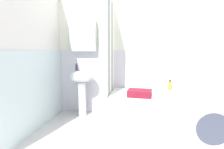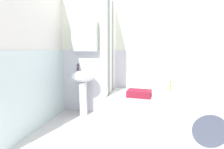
{
  "view_description": "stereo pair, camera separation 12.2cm",
  "coord_description": "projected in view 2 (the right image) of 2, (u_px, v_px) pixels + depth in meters",
  "views": [
    {
      "loc": [
        -0.03,
        -1.96,
        1.22
      ],
      "look_at": [
        -0.47,
        0.79,
        0.82
      ],
      "focal_mm": 28.27,
      "sensor_mm": 36.0,
      "label": 1
    },
    {
      "loc": [
        0.09,
        -1.94,
        1.22
      ],
      "look_at": [
        -0.47,
        0.79,
        0.82
      ],
      "focal_mm": 28.27,
      "sensor_mm": 36.0,
      "label": 2
    }
  ],
  "objects": [
    {
      "name": "lotion_bottle",
      "position": [
        185.0,
        86.0,
        2.94
      ],
      "size": [
        0.05,
        0.05,
        0.21
      ],
      "color": "#CD436D",
      "rests_on": "bathtub"
    },
    {
      "name": "soap_dispenser",
      "position": [
        78.0,
        67.0,
        3.22
      ],
      "size": [
        0.04,
        0.04,
        0.14
      ],
      "color": "#2A212A",
      "rests_on": "sink"
    },
    {
      "name": "wall_left_tiled",
      "position": [
        31.0,
        56.0,
        2.56
      ],
      "size": [
        0.07,
        1.81,
        2.4
      ],
      "color": "silver",
      "rests_on": "ground_plane"
    },
    {
      "name": "body_wash_bottle",
      "position": [
        192.0,
        86.0,
        2.92
      ],
      "size": [
        0.07,
        0.07,
        0.21
      ],
      "color": "#364AA1",
      "rests_on": "bathtub"
    },
    {
      "name": "towel_folded",
      "position": [
        139.0,
        93.0,
        2.63
      ],
      "size": [
        0.37,
        0.27,
        0.1
      ],
      "primitive_type": "cube",
      "rotation": [
        0.0,
        0.0,
        -0.1
      ],
      "color": "maroon",
      "rests_on": "bathtub"
    },
    {
      "name": "sink",
      "position": [
        83.0,
        83.0,
        3.19
      ],
      "size": [
        0.44,
        0.34,
        0.83
      ],
      "color": "white",
      "rests_on": "ground_plane"
    },
    {
      "name": "conditioner_bottle",
      "position": [
        178.0,
        87.0,
        2.98
      ],
      "size": [
        0.06,
        0.06,
        0.16
      ],
      "color": "#2B7B55",
      "rests_on": "bathtub"
    },
    {
      "name": "shower_curtain",
      "position": [
        110.0,
        63.0,
        2.86
      ],
      "size": [
        0.01,
        0.73,
        2.0
      ],
      "color": "white",
      "rests_on": "ground_plane"
    },
    {
      "name": "shampoo_bottle",
      "position": [
        171.0,
        86.0,
        3.01
      ],
      "size": [
        0.05,
        0.05,
        0.18
      ],
      "color": "gold",
      "rests_on": "bathtub"
    },
    {
      "name": "bathtub",
      "position": [
        154.0,
        110.0,
        2.82
      ],
      "size": [
        1.4,
        0.73,
        0.51
      ],
      "primitive_type": "cube",
      "color": "white",
      "rests_on": "ground_plane"
    },
    {
      "name": "washer_dryer_stack",
      "position": [
        204.0,
        83.0,
        1.82
      ],
      "size": [
        0.56,
        0.59,
        1.75
      ],
      "color": "white",
      "rests_on": "ground_plane"
    },
    {
      "name": "faucet",
      "position": [
        84.0,
        67.0,
        3.23
      ],
      "size": [
        0.03,
        0.12,
        0.12
      ],
      "color": "silver",
      "rests_on": "sink"
    },
    {
      "name": "wall_back_tiled",
      "position": [
        139.0,
        54.0,
        3.15
      ],
      "size": [
        3.6,
        0.18,
        2.4
      ],
      "color": "white",
      "rests_on": "ground_plane"
    }
  ]
}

